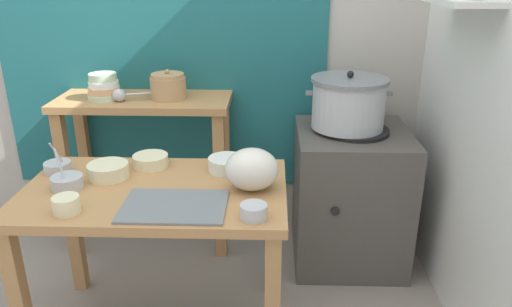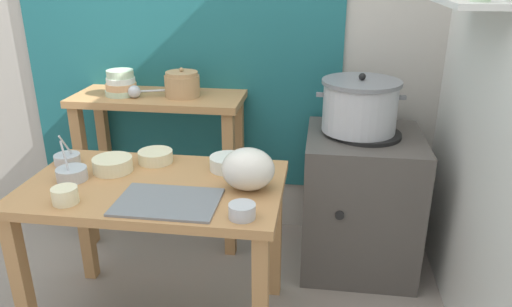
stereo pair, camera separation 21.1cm
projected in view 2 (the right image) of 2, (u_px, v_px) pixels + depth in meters
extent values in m
cube|color=#B2ADA3|center=(222.00, 18.00, 2.79)|extent=(4.40, 0.10, 2.60)
cube|color=#1E6066|center=(177.00, 9.00, 2.75)|extent=(1.90, 0.02, 2.10)
cube|color=silver|center=(467.00, 2.00, 1.94)|extent=(0.20, 0.56, 0.02)
cube|color=#B27F4C|center=(154.00, 187.00, 2.07)|extent=(1.10, 0.66, 0.04)
cube|color=#B27F4C|center=(22.00, 287.00, 2.01)|extent=(0.06, 0.06, 0.68)
cube|color=#B27F4C|center=(85.00, 221.00, 2.53)|extent=(0.06, 0.06, 0.68)
cube|color=#B27F4C|center=(275.00, 235.00, 2.40)|extent=(0.06, 0.06, 0.68)
cube|color=#B27F4C|center=(158.00, 99.00, 2.74)|extent=(0.96, 0.40, 0.04)
cube|color=#B27F4C|center=(84.00, 178.00, 2.82)|extent=(0.06, 0.06, 0.86)
cube|color=#B27F4C|center=(230.00, 186.00, 2.71)|extent=(0.06, 0.06, 0.86)
cube|color=#B27F4C|center=(106.00, 158.00, 3.10)|extent=(0.06, 0.06, 0.86)
cube|color=#B27F4C|center=(239.00, 166.00, 2.98)|extent=(0.06, 0.06, 0.86)
cube|color=#4C4742|center=(360.00, 201.00, 2.65)|extent=(0.60, 0.60, 0.76)
cylinder|color=black|center=(366.00, 134.00, 2.51)|extent=(0.36, 0.36, 0.02)
cylinder|color=black|center=(340.00, 215.00, 2.36)|extent=(0.04, 0.02, 0.04)
cylinder|color=#B7BABF|center=(360.00, 108.00, 2.48)|extent=(0.38, 0.38, 0.25)
cylinder|color=slate|center=(362.00, 82.00, 2.43)|extent=(0.40, 0.40, 0.02)
sphere|color=black|center=(362.00, 77.00, 2.42)|extent=(0.04, 0.04, 0.04)
cube|color=slate|center=(320.00, 95.00, 2.49)|extent=(0.04, 0.02, 0.02)
cube|color=slate|center=(403.00, 97.00, 2.43)|extent=(0.04, 0.02, 0.02)
cylinder|color=tan|center=(182.00, 86.00, 2.69)|extent=(0.19, 0.19, 0.12)
cylinder|color=tan|center=(182.00, 74.00, 2.66)|extent=(0.18, 0.18, 0.02)
sphere|color=tan|center=(181.00, 70.00, 2.65)|extent=(0.02, 0.02, 0.02)
cylinder|color=#B7D1AD|center=(122.00, 92.00, 2.73)|extent=(0.18, 0.18, 0.03)
cylinder|color=tan|center=(121.00, 86.00, 2.72)|extent=(0.17, 0.17, 0.04)
cylinder|color=silver|center=(121.00, 80.00, 2.70)|extent=(0.16, 0.16, 0.03)
cylinder|color=#B7D1AD|center=(120.00, 74.00, 2.69)|extent=(0.15, 0.15, 0.04)
sphere|color=#B7BABF|center=(134.00, 92.00, 2.66)|extent=(0.07, 0.07, 0.07)
cylinder|color=#B7BABF|center=(159.00, 91.00, 2.68)|extent=(0.19, 0.08, 0.01)
cube|color=slate|center=(168.00, 202.00, 1.89)|extent=(0.40, 0.28, 0.01)
ellipsoid|color=silver|center=(248.00, 169.00, 1.98)|extent=(0.22, 0.19, 0.18)
cylinder|color=beige|center=(113.00, 165.00, 2.17)|extent=(0.18, 0.18, 0.06)
cylinder|color=maroon|center=(112.00, 159.00, 2.16)|extent=(0.15, 0.15, 0.01)
cylinder|color=#B7BABF|center=(72.00, 174.00, 2.09)|extent=(0.13, 0.13, 0.05)
cylinder|color=maroon|center=(71.00, 170.00, 2.08)|extent=(0.11, 0.11, 0.01)
cylinder|color=#B7BABF|center=(66.00, 162.00, 2.06)|extent=(0.06, 0.06, 0.17)
cylinder|color=silver|center=(228.00, 163.00, 2.19)|extent=(0.17, 0.17, 0.06)
cylinder|color=#BFB28C|center=(228.00, 158.00, 2.18)|extent=(0.14, 0.14, 0.01)
cylinder|color=#B7BABF|center=(242.00, 211.00, 1.78)|extent=(0.10, 0.10, 0.05)
cylinder|color=brown|center=(242.00, 206.00, 1.77)|extent=(0.09, 0.09, 0.01)
cylinder|color=beige|center=(65.00, 195.00, 1.88)|extent=(0.10, 0.10, 0.06)
cylinder|color=#337238|center=(64.00, 189.00, 1.87)|extent=(0.09, 0.09, 0.01)
cylinder|color=beige|center=(156.00, 156.00, 2.28)|extent=(0.16, 0.16, 0.05)
cylinder|color=#337238|center=(155.00, 152.00, 2.27)|extent=(0.14, 0.14, 0.01)
cylinder|color=#B7BABF|center=(67.00, 159.00, 2.26)|extent=(0.12, 0.12, 0.05)
cylinder|color=brown|center=(67.00, 156.00, 2.25)|extent=(0.10, 0.10, 0.01)
cylinder|color=#B7BABF|center=(68.00, 149.00, 2.23)|extent=(0.04, 0.08, 0.15)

